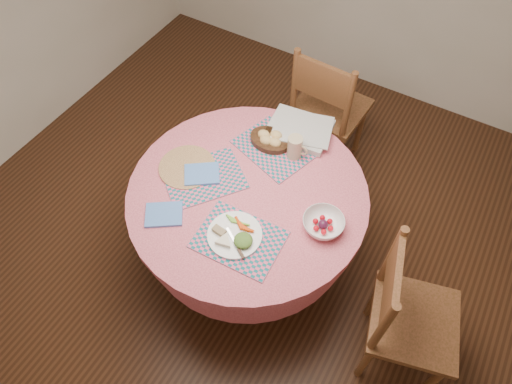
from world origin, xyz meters
TOP-DOWN VIEW (x-y plane):
  - ground at (0.00, 0.00)m, footprint 4.00×4.00m
  - room_envelope at (0.00, 0.00)m, footprint 4.01×4.01m
  - dining_table at (0.00, 0.00)m, footprint 1.24×1.24m
  - chair_right at (0.94, -0.09)m, footprint 0.52×0.53m
  - chair_back at (0.01, 1.01)m, footprint 0.48×0.46m
  - placemat_front at (0.11, -0.26)m, footprint 0.41×0.32m
  - placemat_left at (-0.24, -0.04)m, footprint 0.48×0.50m
  - placemat_back at (-0.03, 0.32)m, footprint 0.47×0.41m
  - wicker_trivet at (-0.36, -0.03)m, footprint 0.30×0.30m
  - napkin_near at (-0.28, -0.33)m, footprint 0.23×0.22m
  - napkin_far at (-0.26, -0.03)m, footprint 0.23×0.22m
  - dinner_plate at (0.09, -0.26)m, footprint 0.26×0.26m
  - bread_bowl at (-0.06, 0.34)m, footprint 0.23×0.23m
  - latte_mug at (0.10, 0.33)m, footprint 0.12×0.08m
  - fruit_bowl at (0.42, -0.00)m, footprint 0.25×0.25m
  - newspaper_stack at (0.04, 0.50)m, footprint 0.39×0.33m

SIDE VIEW (x-z plane):
  - ground at x=0.00m, z-range 0.00..0.00m
  - chair_right at x=0.94m, z-range 0.02..0.97m
  - chair_back at x=0.01m, z-range 0.02..1.00m
  - dining_table at x=0.00m, z-range 0.18..0.93m
  - placemat_front at x=0.11m, z-range 0.75..0.76m
  - placemat_left at x=-0.24m, z-range 0.75..0.76m
  - placemat_back at x=-0.03m, z-range 0.75..0.76m
  - wicker_trivet at x=-0.36m, z-range 0.75..0.76m
  - napkin_near at x=-0.28m, z-range 0.75..0.76m
  - napkin_far at x=-0.26m, z-range 0.76..0.77m
  - dinner_plate at x=0.09m, z-range 0.75..0.80m
  - newspaper_stack at x=0.04m, z-range 0.76..0.80m
  - fruit_bowl at x=0.42m, z-range 0.75..0.81m
  - bread_bowl at x=-0.06m, z-range 0.75..0.82m
  - latte_mug at x=0.10m, z-range 0.76..0.89m
  - room_envelope at x=0.00m, z-range 0.36..3.07m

